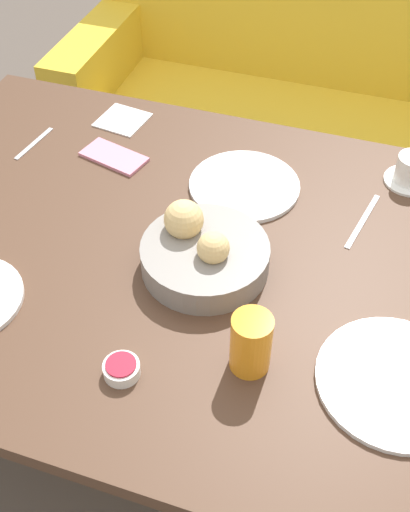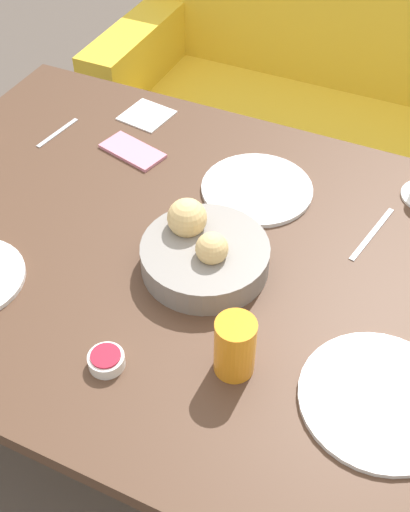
{
  "view_description": "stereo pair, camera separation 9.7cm",
  "coord_description": "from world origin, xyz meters",
  "px_view_note": "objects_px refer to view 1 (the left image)",
  "views": [
    {
      "loc": [
        0.3,
        -0.83,
        1.61
      ],
      "look_at": [
        0.03,
        -0.03,
        0.75
      ],
      "focal_mm": 45.0,
      "sensor_mm": 36.0,
      "label": 1
    },
    {
      "loc": [
        0.39,
        -0.8,
        1.61
      ],
      "look_at": [
        0.03,
        -0.03,
        0.75
      ],
      "focal_mm": 45.0,
      "sensor_mm": 36.0,
      "label": 2
    }
  ],
  "objects_px": {
    "cell_phone": "(114,157)",
    "jam_bowl_berry": "(122,369)",
    "napkin": "(123,120)",
    "juice_glass": "(251,343)",
    "bread_basket": "(203,252)",
    "couch": "(306,129)",
    "knife_silver": "(363,221)",
    "spoon_coffee": "(34,143)",
    "plate_near_right": "(395,381)",
    "plate_far_center": "(244,185)"
  },
  "relations": [
    {
      "from": "couch",
      "to": "napkin",
      "type": "distance_m",
      "value": 0.89
    },
    {
      "from": "couch",
      "to": "knife_silver",
      "type": "xyz_separation_m",
      "value": [
        0.26,
        -0.89,
        0.41
      ]
    },
    {
      "from": "napkin",
      "to": "cell_phone",
      "type": "xyz_separation_m",
      "value": [
        0.04,
        -0.15,
        0.0
      ]
    },
    {
      "from": "juice_glass",
      "to": "bread_basket",
      "type": "bearing_deg",
      "value": 127.26
    },
    {
      "from": "couch",
      "to": "juice_glass",
      "type": "height_order",
      "value": "couch"
    },
    {
      "from": "couch",
      "to": "bread_basket",
      "type": "bearing_deg",
      "value": -90.46
    },
    {
      "from": "knife_silver",
      "to": "cell_phone",
      "type": "bearing_deg",
      "value": 176.47
    },
    {
      "from": "plate_far_center",
      "to": "jam_bowl_berry",
      "type": "distance_m",
      "value": 0.53
    },
    {
      "from": "bread_basket",
      "to": "jam_bowl_berry",
      "type": "xyz_separation_m",
      "value": [
        -0.05,
        -0.28,
        -0.02
      ]
    },
    {
      "from": "bread_basket",
      "to": "cell_phone",
      "type": "distance_m",
      "value": 0.4
    },
    {
      "from": "knife_silver",
      "to": "napkin",
      "type": "relative_size",
      "value": 1.46
    },
    {
      "from": "spoon_coffee",
      "to": "plate_far_center",
      "type": "bearing_deg",
      "value": 0.25
    },
    {
      "from": "bread_basket",
      "to": "plate_near_right",
      "type": "xyz_separation_m",
      "value": [
        0.38,
        -0.15,
        -0.03
      ]
    },
    {
      "from": "cell_phone",
      "to": "plate_far_center",
      "type": "bearing_deg",
      "value": -1.16
    },
    {
      "from": "cell_phone",
      "to": "juice_glass",
      "type": "bearing_deg",
      "value": -45.1
    },
    {
      "from": "knife_silver",
      "to": "couch",
      "type": "bearing_deg",
      "value": 106.59
    },
    {
      "from": "juice_glass",
      "to": "jam_bowl_berry",
      "type": "bearing_deg",
      "value": -156.33
    },
    {
      "from": "plate_far_center",
      "to": "jam_bowl_berry",
      "type": "height_order",
      "value": "jam_bowl_berry"
    },
    {
      "from": "plate_near_right",
      "to": "couch",
      "type": "bearing_deg",
      "value": 106.48
    },
    {
      "from": "bread_basket",
      "to": "cell_phone",
      "type": "bearing_deg",
      "value": 139.51
    },
    {
      "from": "bread_basket",
      "to": "spoon_coffee",
      "type": "height_order",
      "value": "bread_basket"
    },
    {
      "from": "bread_basket",
      "to": "cell_phone",
      "type": "height_order",
      "value": "bread_basket"
    },
    {
      "from": "jam_bowl_berry",
      "to": "knife_silver",
      "type": "distance_m",
      "value": 0.59
    },
    {
      "from": "plate_far_center",
      "to": "napkin",
      "type": "relative_size",
      "value": 1.94
    },
    {
      "from": "juice_glass",
      "to": "spoon_coffee",
      "type": "distance_m",
      "value": 0.79
    },
    {
      "from": "plate_near_right",
      "to": "plate_far_center",
      "type": "relative_size",
      "value": 1.08
    },
    {
      "from": "plate_far_center",
      "to": "napkin",
      "type": "distance_m",
      "value": 0.39
    },
    {
      "from": "cell_phone",
      "to": "jam_bowl_berry",
      "type": "bearing_deg",
      "value": -64.62
    },
    {
      "from": "couch",
      "to": "cell_phone",
      "type": "distance_m",
      "value": 0.99
    },
    {
      "from": "spoon_coffee",
      "to": "napkin",
      "type": "relative_size",
      "value": 1.11
    },
    {
      "from": "knife_silver",
      "to": "cell_phone",
      "type": "distance_m",
      "value": 0.58
    },
    {
      "from": "spoon_coffee",
      "to": "juice_glass",
      "type": "bearing_deg",
      "value": -34.17
    },
    {
      "from": "plate_far_center",
      "to": "spoon_coffee",
      "type": "bearing_deg",
      "value": -179.75
    },
    {
      "from": "knife_silver",
      "to": "spoon_coffee",
      "type": "relative_size",
      "value": 1.32
    },
    {
      "from": "bread_basket",
      "to": "knife_silver",
      "type": "distance_m",
      "value": 0.35
    },
    {
      "from": "bread_basket",
      "to": "jam_bowl_berry",
      "type": "height_order",
      "value": "bread_basket"
    },
    {
      "from": "plate_near_right",
      "to": "spoon_coffee",
      "type": "bearing_deg",
      "value": 155.56
    },
    {
      "from": "juice_glass",
      "to": "cell_phone",
      "type": "height_order",
      "value": "juice_glass"
    },
    {
      "from": "jam_bowl_berry",
      "to": "cell_phone",
      "type": "height_order",
      "value": "jam_bowl_berry"
    },
    {
      "from": "bread_basket",
      "to": "plate_far_center",
      "type": "distance_m",
      "value": 0.25
    },
    {
      "from": "spoon_coffee",
      "to": "knife_silver",
      "type": "bearing_deg",
      "value": -1.98
    },
    {
      "from": "cell_phone",
      "to": "spoon_coffee",
      "type": "bearing_deg",
      "value": -177.55
    },
    {
      "from": "napkin",
      "to": "cell_phone",
      "type": "height_order",
      "value": "cell_phone"
    },
    {
      "from": "plate_near_right",
      "to": "jam_bowl_berry",
      "type": "height_order",
      "value": "jam_bowl_berry"
    },
    {
      "from": "bread_basket",
      "to": "spoon_coffee",
      "type": "xyz_separation_m",
      "value": [
        -0.5,
        0.25,
        -0.03
      ]
    },
    {
      "from": "couch",
      "to": "spoon_coffee",
      "type": "height_order",
      "value": "couch"
    },
    {
      "from": "couch",
      "to": "bread_basket",
      "type": "distance_m",
      "value": 1.19
    },
    {
      "from": "plate_near_right",
      "to": "jam_bowl_berry",
      "type": "bearing_deg",
      "value": -164.01
    },
    {
      "from": "plate_near_right",
      "to": "spoon_coffee",
      "type": "height_order",
      "value": "plate_near_right"
    },
    {
      "from": "knife_silver",
      "to": "napkin",
      "type": "xyz_separation_m",
      "value": [
        -0.62,
        0.18,
        0.0
      ]
    }
  ]
}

